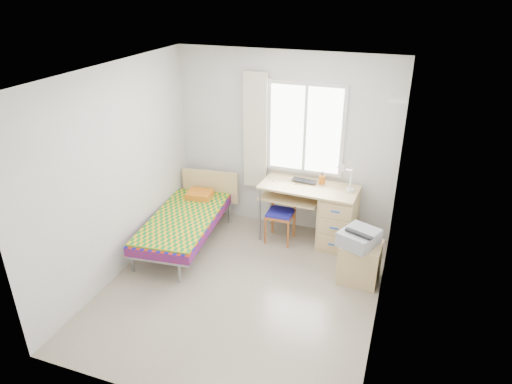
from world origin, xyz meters
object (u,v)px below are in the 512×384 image
bed (186,219)px  chair (282,209)px  cabinet (360,262)px  printer (359,237)px  desk (333,215)px

bed → chair: bearing=18.5°
bed → chair: size_ratio=2.24×
bed → cabinet: 2.43m
printer → bed: bearing=-159.8°
chair → bed: bearing=-156.2°
bed → desk: (1.94, 0.67, 0.07)m
bed → cabinet: bed is taller
chair → cabinet: chair is taller
bed → desk: desk is taller
chair → printer: size_ratio=1.53×
bed → chair: chair is taller
chair → cabinet: bearing=-28.4°
cabinet → printer: printer is taller
cabinet → printer: 0.36m
desk → cabinet: 0.91m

